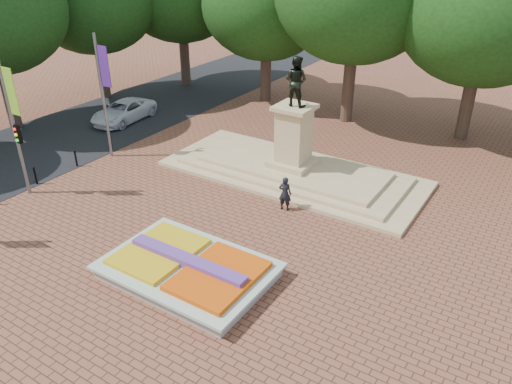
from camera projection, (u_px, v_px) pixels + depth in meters
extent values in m
plane|color=brown|center=(200.00, 244.00, 21.12)|extent=(90.00, 90.00, 0.00)
cube|color=black|center=(65.00, 137.00, 32.00)|extent=(9.00, 90.00, 0.02)
cube|color=gray|center=(188.00, 272.00, 19.05)|extent=(6.00, 4.00, 0.45)
cube|color=beige|center=(188.00, 266.00, 18.93)|extent=(6.30, 4.30, 0.12)
cube|color=#CA400B|center=(218.00, 276.00, 18.17)|extent=(2.60, 3.40, 0.22)
cube|color=gold|center=(159.00, 252.00, 19.56)|extent=(2.60, 3.40, 0.18)
cube|color=#4D328A|center=(187.00, 261.00, 18.82)|extent=(5.20, 0.55, 0.38)
cube|color=tan|center=(292.00, 173.00, 27.02)|extent=(14.00, 6.00, 0.20)
cube|color=tan|center=(292.00, 170.00, 26.93)|extent=(12.00, 5.00, 0.20)
cube|color=tan|center=(293.00, 166.00, 26.83)|extent=(10.00, 4.00, 0.20)
cube|color=tan|center=(293.00, 162.00, 26.72)|extent=(2.20, 2.20, 0.30)
cube|color=tan|center=(294.00, 135.00, 25.99)|extent=(1.50, 1.50, 2.80)
cube|color=tan|center=(295.00, 107.00, 25.29)|extent=(1.90, 1.90, 0.20)
imported|color=black|center=(296.00, 81.00, 24.65)|extent=(1.22, 0.95, 2.50)
cylinder|color=#3B2920|center=(183.00, 63.00, 41.21)|extent=(0.80, 0.80, 4.00)
ellipsoid|color=#14330E|center=(178.00, 3.00, 39.01)|extent=(8.80, 8.80, 7.48)
cylinder|color=#3B2920|center=(265.00, 76.00, 37.38)|extent=(0.80, 0.80, 4.00)
ellipsoid|color=#14330E|center=(265.00, 11.00, 35.18)|extent=(8.80, 8.80, 7.48)
cylinder|color=#3B2920|center=(352.00, 91.00, 34.04)|extent=(0.80, 0.80, 4.00)
ellipsoid|color=#14330E|center=(358.00, 19.00, 31.84)|extent=(8.80, 8.80, 7.48)
cylinder|color=#3B2920|center=(458.00, 109.00, 30.69)|extent=(0.80, 0.80, 4.00)
ellipsoid|color=#14330E|center=(473.00, 30.00, 28.49)|extent=(8.80, 8.80, 7.48)
cylinder|color=#3B2920|center=(16.00, 96.00, 33.26)|extent=(0.80, 0.80, 3.84)
ellipsoid|color=#14330E|center=(0.00, 26.00, 31.15)|extent=(8.40, 8.40, 7.14)
cylinder|color=#3B2920|center=(107.00, 71.00, 39.20)|extent=(0.80, 0.80, 3.84)
ellipsoid|color=#14330E|center=(99.00, 11.00, 37.10)|extent=(8.40, 8.40, 7.14)
cylinder|color=slate|center=(14.00, 127.00, 23.61)|extent=(0.16, 0.16, 7.00)
cube|color=#7FC126|center=(11.00, 92.00, 22.56)|extent=(0.70, 0.04, 2.20)
cylinder|color=slate|center=(103.00, 98.00, 27.70)|extent=(0.16, 0.16, 7.00)
cube|color=#4D1E80|center=(104.00, 67.00, 26.64)|extent=(0.70, 0.04, 2.20)
cube|color=black|center=(18.00, 134.00, 23.66)|extent=(0.28, 0.18, 0.90)
cylinder|color=black|center=(35.00, 176.00, 25.88)|extent=(0.10, 0.10, 0.90)
sphere|color=black|center=(34.00, 168.00, 25.66)|extent=(0.12, 0.12, 0.12)
cylinder|color=black|center=(76.00, 159.00, 27.81)|extent=(0.10, 0.10, 0.90)
sphere|color=black|center=(75.00, 151.00, 27.59)|extent=(0.12, 0.12, 0.12)
cylinder|color=black|center=(111.00, 144.00, 29.74)|extent=(0.10, 0.10, 0.90)
sphere|color=black|center=(110.00, 137.00, 29.52)|extent=(0.12, 0.12, 0.12)
imported|color=silver|center=(123.00, 111.00, 34.29)|extent=(2.75, 5.17, 1.38)
imported|color=black|center=(285.00, 194.00, 23.34)|extent=(0.69, 0.53, 1.70)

